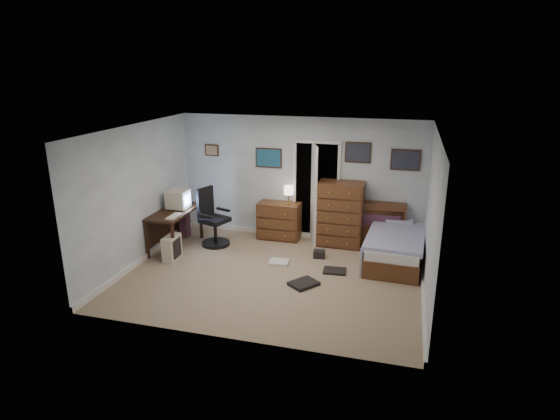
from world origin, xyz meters
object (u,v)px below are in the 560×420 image
object	(u,v)px
computer_desk	(170,219)
office_chair	(213,223)
low_dresser	(279,221)
tall_dresser	(340,214)
bed	(395,246)

from	to	relation	value
computer_desk	office_chair	xyz separation A→B (m)	(0.73, 0.36, -0.14)
low_dresser	tall_dresser	bearing A→B (deg)	0.21
computer_desk	low_dresser	size ratio (longest dim) A/B	1.55
office_chair	bed	distance (m)	3.56
low_dresser	bed	world-z (taller)	low_dresser
computer_desk	bed	xyz separation A→B (m)	(4.28, 0.46, -0.30)
computer_desk	office_chair	bearing A→B (deg)	25.86
low_dresser	bed	size ratio (longest dim) A/B	0.45
computer_desk	low_dresser	bearing A→B (deg)	27.68
bed	low_dresser	bearing A→B (deg)	169.26
tall_dresser	bed	size ratio (longest dim) A/B	0.68
computer_desk	low_dresser	distance (m)	2.19
office_chair	bed	bearing A→B (deg)	20.50
office_chair	low_dresser	world-z (taller)	office_chair
office_chair	low_dresser	size ratio (longest dim) A/B	1.34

